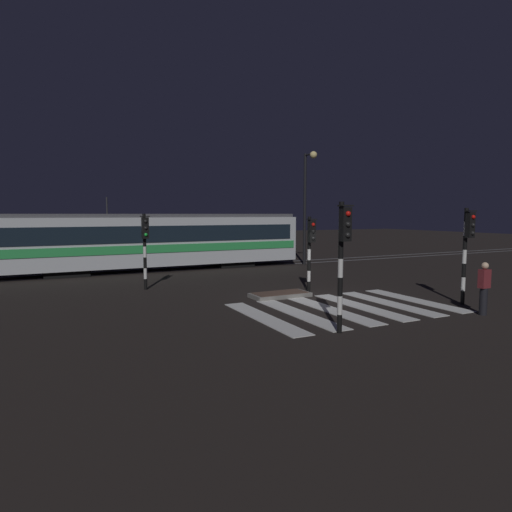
{
  "coord_description": "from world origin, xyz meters",
  "views": [
    {
      "loc": [
        -9.5,
        -13.59,
        3.24
      ],
      "look_at": [
        -0.82,
        3.56,
        1.4
      ],
      "focal_mm": 30.83,
      "sensor_mm": 36.0,
      "label": 1
    }
  ],
  "objects_px": {
    "traffic_light_corner_far_left": "(145,240)",
    "traffic_light_corner_near_right": "(467,241)",
    "pedestrian_waiting_at_kerb": "(484,288)",
    "tram": "(155,240)",
    "traffic_light_median_centre": "(310,243)",
    "street_lamp_trackside_right": "(307,194)",
    "traffic_light_kerb_mid_left": "(343,247)"
  },
  "relations": [
    {
      "from": "traffic_light_corner_near_right",
      "to": "traffic_light_kerb_mid_left",
      "type": "bearing_deg",
      "value": -170.5
    },
    {
      "from": "traffic_light_kerb_mid_left",
      "to": "street_lamp_trackside_right",
      "type": "distance_m",
      "value": 16.34
    },
    {
      "from": "traffic_light_kerb_mid_left",
      "to": "pedestrian_waiting_at_kerb",
      "type": "height_order",
      "value": "traffic_light_kerb_mid_left"
    },
    {
      "from": "pedestrian_waiting_at_kerb",
      "to": "tram",
      "type": "bearing_deg",
      "value": 112.63
    },
    {
      "from": "tram",
      "to": "pedestrian_waiting_at_kerb",
      "type": "height_order",
      "value": "tram"
    },
    {
      "from": "pedestrian_waiting_at_kerb",
      "to": "street_lamp_trackside_right",
      "type": "bearing_deg",
      "value": 79.47
    },
    {
      "from": "traffic_light_corner_far_left",
      "to": "traffic_light_corner_near_right",
      "type": "height_order",
      "value": "traffic_light_corner_near_right"
    },
    {
      "from": "pedestrian_waiting_at_kerb",
      "to": "traffic_light_corner_far_left",
      "type": "bearing_deg",
      "value": 131.81
    },
    {
      "from": "street_lamp_trackside_right",
      "to": "pedestrian_waiting_at_kerb",
      "type": "relative_size",
      "value": 4.13
    },
    {
      "from": "traffic_light_corner_near_right",
      "to": "traffic_light_corner_far_left",
      "type": "bearing_deg",
      "value": 138.82
    },
    {
      "from": "tram",
      "to": "traffic_light_corner_near_right",
      "type": "bearing_deg",
      "value": -62.76
    },
    {
      "from": "traffic_light_median_centre",
      "to": "street_lamp_trackside_right",
      "type": "relative_size",
      "value": 0.44
    },
    {
      "from": "traffic_light_corner_far_left",
      "to": "traffic_light_median_centre",
      "type": "relative_size",
      "value": 1.04
    },
    {
      "from": "traffic_light_median_centre",
      "to": "traffic_light_kerb_mid_left",
      "type": "xyz_separation_m",
      "value": [
        -2.76,
        -5.64,
        0.29
      ]
    },
    {
      "from": "street_lamp_trackside_right",
      "to": "traffic_light_kerb_mid_left",
      "type": "bearing_deg",
      "value": -120.03
    },
    {
      "from": "traffic_light_corner_far_left",
      "to": "traffic_light_median_centre",
      "type": "bearing_deg",
      "value": -31.96
    },
    {
      "from": "traffic_light_median_centre",
      "to": "traffic_light_corner_far_left",
      "type": "bearing_deg",
      "value": 148.04
    },
    {
      "from": "traffic_light_corner_far_left",
      "to": "traffic_light_corner_near_right",
      "type": "bearing_deg",
      "value": -41.18
    },
    {
      "from": "traffic_light_corner_far_left",
      "to": "pedestrian_waiting_at_kerb",
      "type": "height_order",
      "value": "traffic_light_corner_far_left"
    },
    {
      "from": "traffic_light_corner_far_left",
      "to": "traffic_light_median_centre",
      "type": "height_order",
      "value": "traffic_light_corner_far_left"
    },
    {
      "from": "traffic_light_corner_far_left",
      "to": "tram",
      "type": "xyz_separation_m",
      "value": [
        1.99,
        6.24,
        -0.4
      ]
    },
    {
      "from": "street_lamp_trackside_right",
      "to": "traffic_light_corner_far_left",
      "type": "bearing_deg",
      "value": -157.41
    },
    {
      "from": "traffic_light_corner_far_left",
      "to": "traffic_light_corner_near_right",
      "type": "xyz_separation_m",
      "value": [
        9.47,
        -8.28,
        0.13
      ]
    },
    {
      "from": "traffic_light_corner_far_left",
      "to": "street_lamp_trackside_right",
      "type": "bearing_deg",
      "value": 22.59
    },
    {
      "from": "traffic_light_corner_near_right",
      "to": "street_lamp_trackside_right",
      "type": "xyz_separation_m",
      "value": [
        1.8,
        12.97,
        2.21
      ]
    },
    {
      "from": "pedestrian_waiting_at_kerb",
      "to": "traffic_light_median_centre",
      "type": "bearing_deg",
      "value": 114.37
    },
    {
      "from": "traffic_light_kerb_mid_left",
      "to": "pedestrian_waiting_at_kerb",
      "type": "distance_m",
      "value": 5.65
    },
    {
      "from": "traffic_light_kerb_mid_left",
      "to": "pedestrian_waiting_at_kerb",
      "type": "bearing_deg",
      "value": -2.99
    },
    {
      "from": "traffic_light_median_centre",
      "to": "tram",
      "type": "bearing_deg",
      "value": 111.58
    },
    {
      "from": "traffic_light_corner_far_left",
      "to": "traffic_light_median_centre",
      "type": "distance_m",
      "value": 6.98
    },
    {
      "from": "traffic_light_median_centre",
      "to": "traffic_light_corner_near_right",
      "type": "bearing_deg",
      "value": -52.29
    },
    {
      "from": "traffic_light_corner_near_right",
      "to": "traffic_light_kerb_mid_left",
      "type": "xyz_separation_m",
      "value": [
        -6.31,
        -1.06,
        0.07
      ]
    }
  ]
}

